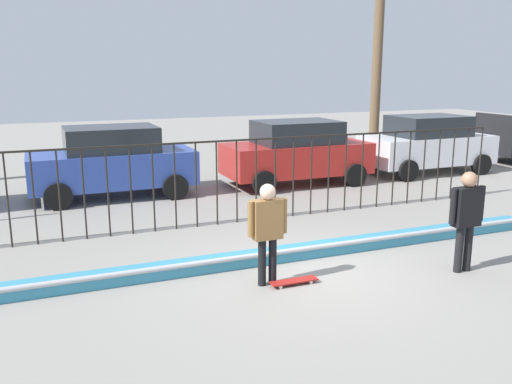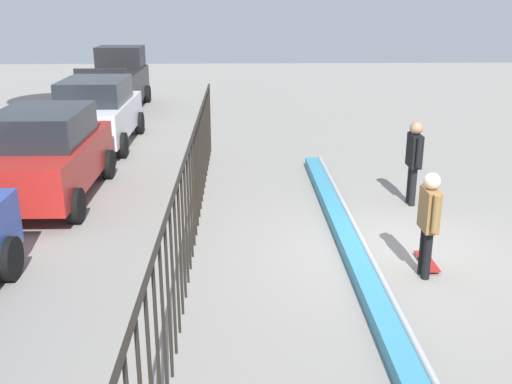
{
  "view_description": "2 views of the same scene",
  "coord_description": "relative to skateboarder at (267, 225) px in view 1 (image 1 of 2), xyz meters",
  "views": [
    {
      "loc": [
        -4.12,
        -7.81,
        3.39
      ],
      "look_at": [
        0.27,
        2.9,
        0.78
      ],
      "focal_mm": 38.36,
      "sensor_mm": 36.0,
      "label": 1
    },
    {
      "loc": [
        -9.02,
        2.59,
        4.09
      ],
      "look_at": [
        0.72,
        2.3,
        0.88
      ],
      "focal_mm": 41.64,
      "sensor_mm": 36.0,
      "label": 2
    }
  ],
  "objects": [
    {
      "name": "parked_car_blue",
      "position": [
        -1.39,
        7.26,
        -0.02
      ],
      "size": [
        4.3,
        2.12,
        1.9
      ],
      "rotation": [
        0.0,
        0.0,
        -0.04
      ],
      "color": "#2D479E",
      "rests_on": "ground"
    },
    {
      "name": "perimeter_fence",
      "position": [
        0.82,
        3.6,
        0.16
      ],
      "size": [
        14.04,
        0.04,
        1.88
      ],
      "color": "black",
      "rests_on": "ground"
    },
    {
      "name": "skateboard",
      "position": [
        0.39,
        -0.18,
        -0.93
      ],
      "size": [
        0.8,
        0.2,
        0.07
      ],
      "rotation": [
        0.0,
        0.0,
        0.12
      ],
      "color": "#A51E19",
      "rests_on": "ground"
    },
    {
      "name": "skateboarder",
      "position": [
        0.0,
        0.0,
        0.0
      ],
      "size": [
        0.67,
        0.25,
        1.65
      ],
      "rotation": [
        0.0,
        0.0,
        0.46
      ],
      "color": "black",
      "rests_on": "ground"
    },
    {
      "name": "bowl_coping_ledge",
      "position": [
        0.82,
        0.94,
        -0.87
      ],
      "size": [
        11.0,
        0.4,
        0.27
      ],
      "color": "teal",
      "rests_on": "ground"
    },
    {
      "name": "camera_operator",
      "position": [
        3.32,
        -0.73,
        0.05
      ],
      "size": [
        0.7,
        0.26,
        1.74
      ],
      "rotation": [
        0.0,
        0.0,
        2.91
      ],
      "color": "black",
      "rests_on": "ground"
    },
    {
      "name": "parked_car_red",
      "position": [
        3.92,
        6.86,
        -0.02
      ],
      "size": [
        4.3,
        2.12,
        1.9
      ],
      "rotation": [
        0.0,
        0.0,
        0.04
      ],
      "color": "#B2231E",
      "rests_on": "ground"
    },
    {
      "name": "parked_car_white",
      "position": [
        8.73,
        6.87,
        -0.02
      ],
      "size": [
        4.3,
        2.12,
        1.9
      ],
      "rotation": [
        0.0,
        0.0,
        -0.08
      ],
      "color": "silver",
      "rests_on": "ground"
    },
    {
      "name": "ground_plane",
      "position": [
        0.82,
        0.24,
        -0.99
      ],
      "size": [
        60.0,
        60.0,
        0.0
      ],
      "primitive_type": "plane",
      "color": "gray"
    }
  ]
}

